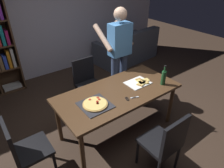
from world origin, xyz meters
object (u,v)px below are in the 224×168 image
pepperoni_pizza_on_tray (95,104)px  couch (128,50)px  chair_left_end (23,148)px  wine_bottle (164,77)px  dining_table (118,95)px  person_serving_pizza (119,52)px  chair_far_side (87,80)px  kitchen_scissors (130,98)px  chair_near_camera (166,142)px

pepperoni_pizza_on_tray → couch: bearing=41.3°
chair_left_end → wine_bottle: size_ratio=2.85×
dining_table → wine_bottle: wine_bottle is taller
chair_left_end → person_serving_pizza: 2.13m
chair_far_side → kitchen_scissors: chair_far_side is taller
chair_near_camera → person_serving_pizza: person_serving_pizza is taller
couch → kitchen_scissors: size_ratio=8.93×
pepperoni_pizza_on_tray → wine_bottle: size_ratio=1.22×
pepperoni_pizza_on_tray → dining_table: bearing=10.4°
dining_table → chair_far_side: size_ratio=2.00×
dining_table → chair_far_side: chair_far_side is taller
chair_left_end → wine_bottle: 2.10m
dining_table → person_serving_pizza: bearing=51.0°
person_serving_pizza → couch: bearing=43.9°
couch → person_serving_pizza: 1.99m
couch → person_serving_pizza: person_serving_pizza is taller
chair_left_end → wine_bottle: wine_bottle is taller
wine_bottle → pepperoni_pizza_on_tray: bearing=171.4°
couch → kitchen_scissors: bearing=-130.4°
dining_table → wine_bottle: 0.74m
pepperoni_pizza_on_tray → person_serving_pizza: bearing=37.6°
chair_left_end → pepperoni_pizza_on_tray: 0.98m
dining_table → chair_left_end: chair_left_end is taller
dining_table → kitchen_scissors: size_ratio=9.09×
dining_table → kitchen_scissors: kitchen_scissors is taller
wine_bottle → chair_far_side: bearing=119.7°
chair_near_camera → chair_far_side: bearing=90.0°
person_serving_pizza → wine_bottle: size_ratio=5.54×
pepperoni_pizza_on_tray → kitchen_scissors: pepperoni_pizza_on_tray is taller
person_serving_pizza → kitchen_scissors: (-0.55, -0.93, -0.24)m
person_serving_pizza → wine_bottle: (0.10, -0.95, -0.13)m
couch → wine_bottle: bearing=-119.0°
chair_far_side → wine_bottle: size_ratio=2.85×
chair_left_end → person_serving_pizza: bearing=19.6°
chair_far_side → pepperoni_pizza_on_tray: 1.12m
chair_far_side → kitchen_scissors: size_ratio=4.54×
pepperoni_pizza_on_tray → kitchen_scissors: (0.46, -0.16, -0.01)m
chair_far_side → pepperoni_pizza_on_tray: chair_far_side is taller
wine_bottle → person_serving_pizza: bearing=96.1°
chair_left_end → chair_far_side: bearing=33.5°
chair_left_end → dining_table: bearing=0.0°
chair_near_camera → wine_bottle: 1.01m
pepperoni_pizza_on_tray → kitchen_scissors: bearing=-18.8°
chair_far_side → person_serving_pizza: bearing=-21.3°
wine_bottle → kitchen_scissors: bearing=178.9°
couch → wine_bottle: size_ratio=5.60×
chair_left_end → pepperoni_pizza_on_tray: chair_left_end is taller
couch → person_serving_pizza: bearing=-136.1°
chair_left_end → pepperoni_pizza_on_tray: size_ratio=2.33×
chair_near_camera → couch: (1.91, 2.90, -0.21)m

